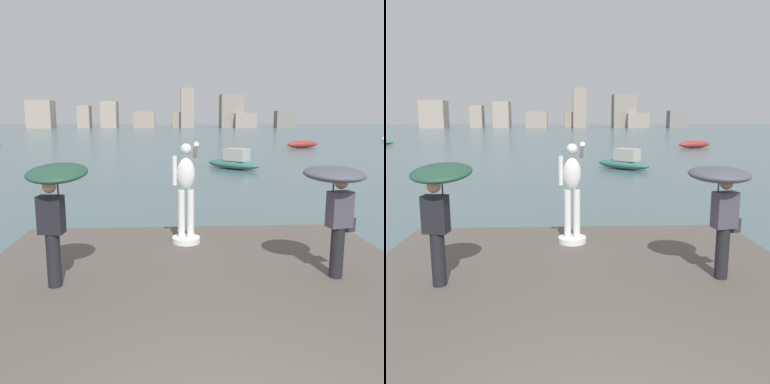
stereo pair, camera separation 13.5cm
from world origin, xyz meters
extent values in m
plane|color=#4C666B|center=(0.00, 40.00, 0.00)|extent=(400.00, 400.00, 0.00)
cube|color=#564F47|center=(0.00, 2.12, 0.20)|extent=(7.72, 10.24, 0.40)
cylinder|color=white|center=(-0.12, 5.93, 0.46)|extent=(0.61, 0.61, 0.12)
cylinder|color=white|center=(-0.22, 5.93, 1.04)|extent=(0.15, 0.15, 1.04)
cylinder|color=white|center=(-0.02, 5.93, 1.04)|extent=(0.15, 0.15, 1.04)
ellipsoid|color=white|center=(-0.12, 5.93, 1.90)|extent=(0.38, 0.26, 0.69)
sphere|color=white|center=(-0.12, 5.93, 2.43)|extent=(0.24, 0.24, 0.24)
cylinder|color=white|center=(-0.36, 5.93, 1.98)|extent=(0.10, 0.10, 0.62)
cylinder|color=white|center=(0.10, 6.20, 2.38)|extent=(0.10, 0.59, 0.40)
cylinder|color=black|center=(-2.33, 3.71, 0.84)|extent=(0.22, 0.22, 0.88)
cube|color=black|center=(-2.33, 3.71, 1.58)|extent=(0.41, 0.28, 0.60)
sphere|color=tan|center=(-2.33, 3.71, 2.02)|extent=(0.21, 0.21, 0.21)
cylinder|color=#262626|center=(-2.20, 3.73, 1.91)|extent=(0.02, 0.02, 0.55)
ellipsoid|color=#234738|center=(-2.20, 3.73, 2.23)|extent=(1.05, 1.07, 0.36)
cylinder|color=black|center=(2.33, 3.81, 0.84)|extent=(0.22, 0.22, 0.88)
cube|color=#47424C|center=(2.33, 3.81, 1.58)|extent=(0.42, 0.32, 0.60)
sphere|color=#A87A5B|center=(2.33, 3.81, 2.02)|extent=(0.21, 0.21, 0.21)
cylinder|color=#262626|center=(2.21, 3.82, 1.87)|extent=(0.02, 0.02, 0.48)
ellipsoid|color=#4C4C56|center=(2.21, 3.82, 2.17)|extent=(1.18, 1.19, 0.28)
cube|color=#332838|center=(2.54, 3.88, 1.30)|extent=(0.20, 0.14, 0.24)
ellipsoid|color=#336B5B|center=(3.51, 22.16, 0.29)|extent=(3.44, 3.49, 0.58)
cube|color=#B2ADA3|center=(3.71, 21.95, 0.90)|extent=(1.61, 1.63, 0.75)
ellipsoid|color=#9E2D28|center=(13.93, 40.11, 0.39)|extent=(3.95, 2.20, 0.78)
cube|color=#A89989|center=(-42.72, 137.49, 4.57)|extent=(8.10, 6.96, 9.15)
cube|color=#A89989|center=(-29.50, 143.22, 3.87)|extent=(4.19, 5.31, 7.73)
cube|color=#A89989|center=(-20.55, 141.72, 4.51)|extent=(5.40, 7.90, 9.01)
cube|color=gray|center=(-8.44, 139.26, 2.79)|extent=(7.18, 6.32, 5.57)
cube|color=gray|center=(3.79, 143.40, 2.72)|extent=(5.21, 7.64, 5.44)
cube|color=gray|center=(6.28, 139.10, 6.70)|extent=(4.37, 6.11, 13.40)
cube|color=gray|center=(22.29, 143.53, 5.79)|extent=(7.82, 7.88, 11.58)
cube|color=gray|center=(26.53, 140.16, 2.56)|extent=(7.35, 7.20, 5.11)
cube|color=gray|center=(40.32, 137.98, 2.93)|extent=(6.64, 4.72, 5.86)
camera|label=1|loc=(-0.50, -2.54, 3.05)|focal=37.79mm
camera|label=2|loc=(-0.36, -2.55, 3.05)|focal=37.79mm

